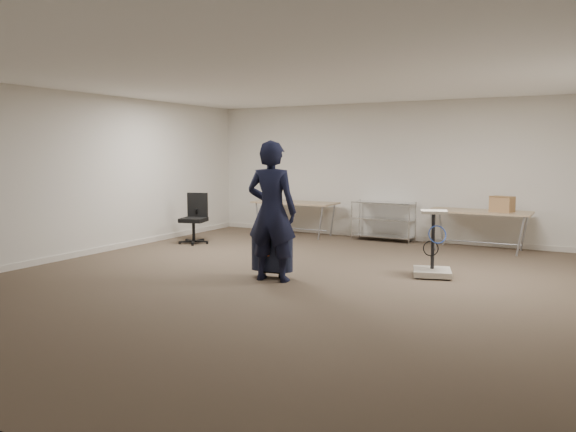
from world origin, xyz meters
The scene contains 10 objects.
ground centered at (0.00, 0.00, 0.00)m, with size 9.00×9.00×0.00m, color #3F3426.
room_shell centered at (0.00, 1.38, 0.05)m, with size 8.00×9.00×9.00m.
folding_table_left centered at (-1.90, 3.95, 0.68)m, with size 1.80×0.75×0.73m.
folding_table_right centered at (1.90, 3.95, 0.68)m, with size 1.80×0.75×0.73m.
wire_shelf centered at (0.00, 4.20, 0.44)m, with size 1.22×0.47×0.80m.
person centered at (-0.18, 0.03, 0.98)m, with size 0.71×0.47×1.95m, color black.
suitcase centered at (-0.27, 0.19, 0.37)m, with size 0.42×0.28×1.09m.
office_chair centered at (-3.16, 2.10, 0.30)m, with size 0.60×0.60×0.99m.
equipment_cart centered at (1.73, 1.37, 0.25)m, with size 0.65×0.65×0.96m.
cardboard_box centered at (2.29, 3.93, 0.87)m, with size 0.37×0.28×0.28m, color #A07B4A.
Camera 1 is at (3.73, -6.62, 1.79)m, focal length 35.00 mm.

